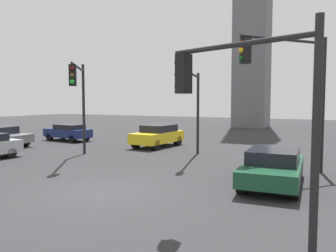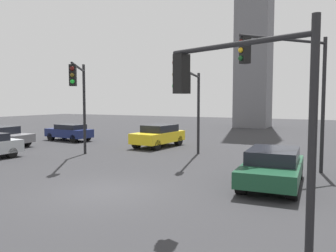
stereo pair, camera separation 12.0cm
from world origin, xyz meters
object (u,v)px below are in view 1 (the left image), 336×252
(traffic_light_0, at_px, (289,75))
(car_5, at_px, (158,135))
(traffic_light_2, at_px, (79,90))
(traffic_light_3, at_px, (237,93))
(traffic_light_1, at_px, (193,95))
(car_2, at_px, (273,166))
(car_4, at_px, (68,132))

(traffic_light_0, bearing_deg, car_5, -82.51)
(traffic_light_2, xyz_separation_m, traffic_light_3, (10.34, -6.58, -0.40))
(traffic_light_0, bearing_deg, traffic_light_2, -46.67)
(traffic_light_0, height_order, traffic_light_1, traffic_light_0)
(car_5, bearing_deg, traffic_light_2, -6.16)
(car_2, height_order, car_5, car_5)
(car_5, bearing_deg, traffic_light_3, 39.75)
(traffic_light_0, bearing_deg, car_2, 31.13)
(car_5, bearing_deg, traffic_light_0, 63.35)
(car_2, xyz_separation_m, car_4, (-16.98, 7.34, -0.02))
(traffic_light_2, bearing_deg, traffic_light_3, 23.28)
(car_2, bearing_deg, car_5, -133.16)
(traffic_light_0, height_order, car_5, traffic_light_0)
(car_2, bearing_deg, traffic_light_1, -131.73)
(traffic_light_0, distance_m, car_4, 18.44)
(traffic_light_1, xyz_separation_m, car_2, (4.87, -3.86, -2.76))
(traffic_light_2, xyz_separation_m, car_4, (-6.75, 6.31, -3.05))
(traffic_light_3, bearing_deg, car_5, -35.51)
(traffic_light_1, distance_m, traffic_light_2, 6.06)
(traffic_light_2, distance_m, car_4, 9.73)
(car_2, height_order, car_4, car_2)
(traffic_light_0, bearing_deg, car_4, -68.75)
(traffic_light_3, relative_size, car_5, 1.10)
(car_2, bearing_deg, traffic_light_3, -2.21)
(traffic_light_3, height_order, car_4, traffic_light_3)
(car_4, bearing_deg, traffic_light_0, 168.40)
(car_2, xyz_separation_m, car_5, (-8.97, 7.48, 0.07))
(car_2, distance_m, car_4, 18.50)
(car_5, bearing_deg, car_2, 55.06)
(traffic_light_2, relative_size, car_5, 1.23)
(traffic_light_0, relative_size, traffic_light_2, 1.11)
(car_4, xyz_separation_m, car_5, (8.01, 0.14, 0.09))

